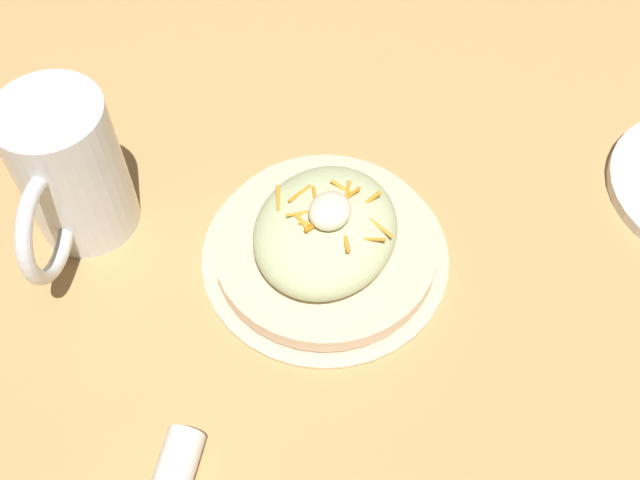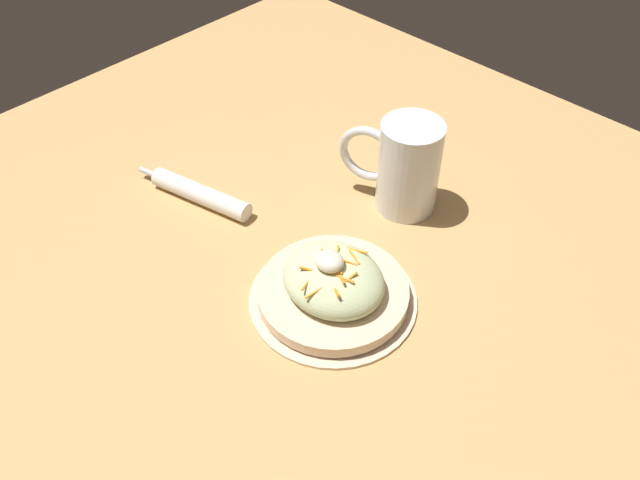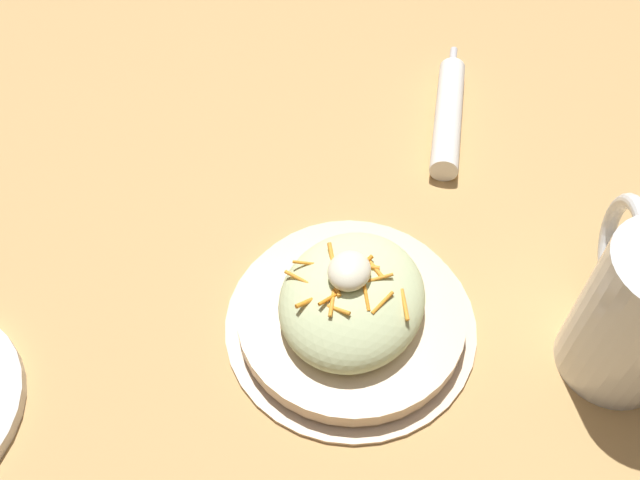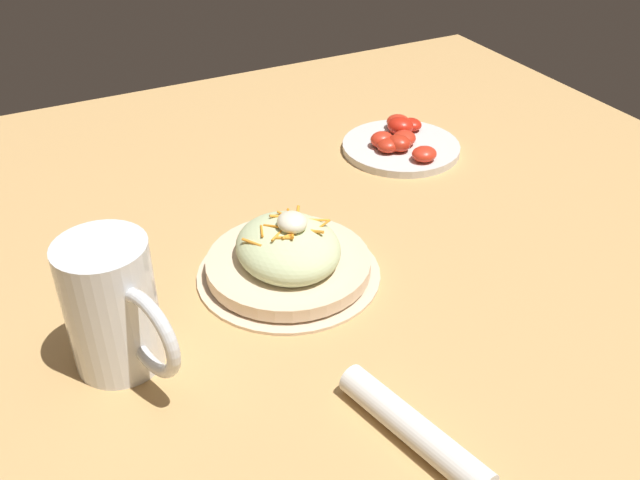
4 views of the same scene
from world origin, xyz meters
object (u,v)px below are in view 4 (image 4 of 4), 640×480
at_px(salad_plate, 288,257).
at_px(tomato_plate, 401,143).
at_px(beer_mug, 115,313).
at_px(napkin_roll, 415,430).

bearing_deg(salad_plate, tomato_plate, 126.25).
distance_m(beer_mug, napkin_roll, 0.32).
bearing_deg(tomato_plate, beer_mug, -61.80).
xyz_separation_m(beer_mug, tomato_plate, (-0.29, 0.53, -0.05)).
bearing_deg(beer_mug, napkin_roll, 42.83).
bearing_deg(beer_mug, tomato_plate, 118.20).
distance_m(beer_mug, tomato_plate, 0.61).
relative_size(salad_plate, napkin_roll, 1.09).
xyz_separation_m(salad_plate, tomato_plate, (-0.23, 0.31, -0.01)).
xyz_separation_m(salad_plate, napkin_roll, (0.29, -0.01, -0.01)).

